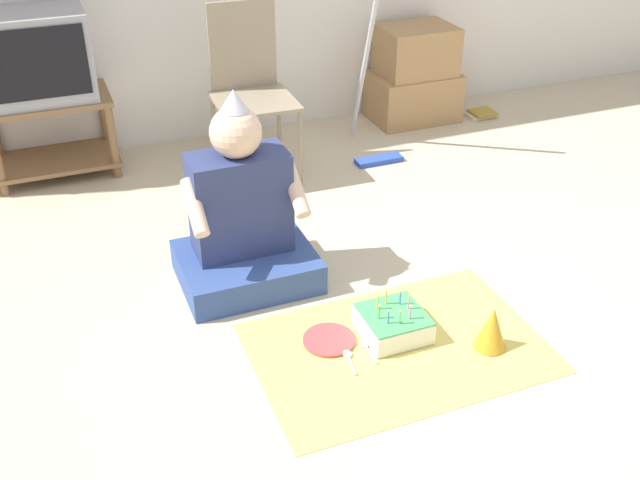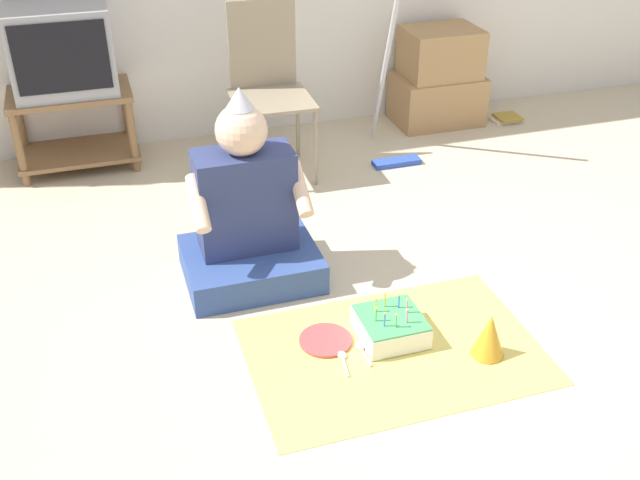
{
  "view_description": "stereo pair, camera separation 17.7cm",
  "coord_description": "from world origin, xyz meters",
  "px_view_note": "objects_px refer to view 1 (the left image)",
  "views": [
    {
      "loc": [
        -1.39,
        -2.02,
        1.89
      ],
      "look_at": [
        -0.46,
        0.33,
        0.35
      ],
      "focal_mm": 42.0,
      "sensor_mm": 36.0,
      "label": 1
    },
    {
      "loc": [
        -1.22,
        -2.08,
        1.89
      ],
      "look_at": [
        -0.46,
        0.33,
        0.35
      ],
      "focal_mm": 42.0,
      "sensor_mm": 36.0,
      "label": 2
    }
  ],
  "objects_px": {
    "tv": "(37,56)",
    "birthday_cake": "(393,323)",
    "dust_mop": "(373,94)",
    "person_seated": "(243,221)",
    "party_hat_blue": "(492,327)",
    "paper_plate": "(329,340)",
    "folding_chair": "(249,81)",
    "book_pile": "(482,114)",
    "cardboard_box_stack": "(414,77)"
  },
  "relations": [
    {
      "from": "folding_chair",
      "to": "person_seated",
      "type": "distance_m",
      "value": 1.14
    },
    {
      "from": "folding_chair",
      "to": "book_pile",
      "type": "height_order",
      "value": "folding_chair"
    },
    {
      "from": "tv",
      "to": "birthday_cake",
      "type": "relative_size",
      "value": 2.13
    },
    {
      "from": "dust_mop",
      "to": "folding_chair",
      "type": "bearing_deg",
      "value": 173.54
    },
    {
      "from": "folding_chair",
      "to": "cardboard_box_stack",
      "type": "bearing_deg",
      "value": 15.84
    },
    {
      "from": "birthday_cake",
      "to": "dust_mop",
      "type": "bearing_deg",
      "value": 68.03
    },
    {
      "from": "cardboard_box_stack",
      "to": "party_hat_blue",
      "type": "distance_m",
      "value": 2.37
    },
    {
      "from": "folding_chair",
      "to": "dust_mop",
      "type": "bearing_deg",
      "value": -6.46
    },
    {
      "from": "book_pile",
      "to": "folding_chair",
      "type": "bearing_deg",
      "value": -173.16
    },
    {
      "from": "book_pile",
      "to": "paper_plate",
      "type": "distance_m",
      "value": 2.58
    },
    {
      "from": "birthday_cake",
      "to": "book_pile",
      "type": "bearing_deg",
      "value": 49.61
    },
    {
      "from": "party_hat_blue",
      "to": "paper_plate",
      "type": "height_order",
      "value": "party_hat_blue"
    },
    {
      "from": "tv",
      "to": "cardboard_box_stack",
      "type": "height_order",
      "value": "tv"
    },
    {
      "from": "folding_chair",
      "to": "birthday_cake",
      "type": "bearing_deg",
      "value": -87.7
    },
    {
      "from": "tv",
      "to": "book_pile",
      "type": "bearing_deg",
      "value": -3.33
    },
    {
      "from": "cardboard_box_stack",
      "to": "dust_mop",
      "type": "relative_size",
      "value": 0.47
    },
    {
      "from": "dust_mop",
      "to": "paper_plate",
      "type": "xyz_separation_m",
      "value": [
        -0.89,
        -1.53,
        -0.37
      ]
    },
    {
      "from": "paper_plate",
      "to": "dust_mop",
      "type": "bearing_deg",
      "value": 59.79
    },
    {
      "from": "tv",
      "to": "birthday_cake",
      "type": "xyz_separation_m",
      "value": [
        1.11,
        -2.02,
        -0.62
      ]
    },
    {
      "from": "tv",
      "to": "party_hat_blue",
      "type": "relative_size",
      "value": 2.96
    },
    {
      "from": "paper_plate",
      "to": "party_hat_blue",
      "type": "bearing_deg",
      "value": -24.39
    },
    {
      "from": "dust_mop",
      "to": "person_seated",
      "type": "xyz_separation_m",
      "value": [
        -1.07,
        -0.97,
        -0.1
      ]
    },
    {
      "from": "dust_mop",
      "to": "birthday_cake",
      "type": "relative_size",
      "value": 5.14
    },
    {
      "from": "tv",
      "to": "party_hat_blue",
      "type": "height_order",
      "value": "tv"
    },
    {
      "from": "birthday_cake",
      "to": "cardboard_box_stack",
      "type": "bearing_deg",
      "value": 60.52
    },
    {
      "from": "tv",
      "to": "folding_chair",
      "type": "xyz_separation_m",
      "value": [
        1.04,
        -0.35,
        -0.15
      ]
    },
    {
      "from": "cardboard_box_stack",
      "to": "paper_plate",
      "type": "distance_m",
      "value": 2.41
    },
    {
      "from": "birthday_cake",
      "to": "party_hat_blue",
      "type": "xyz_separation_m",
      "value": [
        0.32,
        -0.21,
        0.04
      ]
    },
    {
      "from": "tv",
      "to": "folding_chair",
      "type": "height_order",
      "value": "folding_chair"
    },
    {
      "from": "tv",
      "to": "book_pile",
      "type": "xyz_separation_m",
      "value": [
        2.69,
        -0.16,
        -0.66
      ]
    },
    {
      "from": "cardboard_box_stack",
      "to": "birthday_cake",
      "type": "distance_m",
      "value": 2.31
    },
    {
      "from": "birthday_cake",
      "to": "folding_chair",
      "type": "bearing_deg",
      "value": 92.3
    },
    {
      "from": "folding_chair",
      "to": "person_seated",
      "type": "relative_size",
      "value": 1.06
    },
    {
      "from": "tv",
      "to": "person_seated",
      "type": "relative_size",
      "value": 0.61
    },
    {
      "from": "tv",
      "to": "cardboard_box_stack",
      "type": "xyz_separation_m",
      "value": [
        2.24,
        -0.01,
        -0.39
      ]
    },
    {
      "from": "dust_mop",
      "to": "book_pile",
      "type": "distance_m",
      "value": 1.05
    },
    {
      "from": "person_seated",
      "to": "paper_plate",
      "type": "bearing_deg",
      "value": -72.83
    },
    {
      "from": "paper_plate",
      "to": "person_seated",
      "type": "bearing_deg",
      "value": 107.17
    },
    {
      "from": "tv",
      "to": "party_hat_blue",
      "type": "bearing_deg",
      "value": -57.39
    },
    {
      "from": "tv",
      "to": "book_pile",
      "type": "height_order",
      "value": "tv"
    },
    {
      "from": "paper_plate",
      "to": "tv",
      "type": "bearing_deg",
      "value": 113.41
    },
    {
      "from": "tv",
      "to": "paper_plate",
      "type": "distance_m",
      "value": 2.25
    },
    {
      "from": "person_seated",
      "to": "party_hat_blue",
      "type": "relative_size",
      "value": 4.84
    },
    {
      "from": "birthday_cake",
      "to": "paper_plate",
      "type": "distance_m",
      "value": 0.26
    },
    {
      "from": "folding_chair",
      "to": "party_hat_blue",
      "type": "distance_m",
      "value": 1.96
    },
    {
      "from": "tv",
      "to": "paper_plate",
      "type": "bearing_deg",
      "value": -66.59
    },
    {
      "from": "dust_mop",
      "to": "paper_plate",
      "type": "height_order",
      "value": "dust_mop"
    },
    {
      "from": "folding_chair",
      "to": "paper_plate",
      "type": "relative_size",
      "value": 4.4
    },
    {
      "from": "tv",
      "to": "birthday_cake",
      "type": "distance_m",
      "value": 2.38
    },
    {
      "from": "tv",
      "to": "cardboard_box_stack",
      "type": "relative_size",
      "value": 0.87
    }
  ]
}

